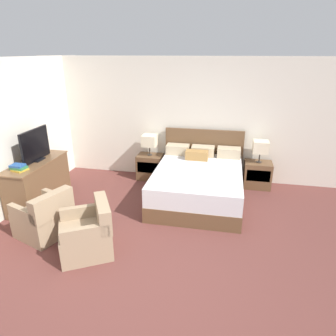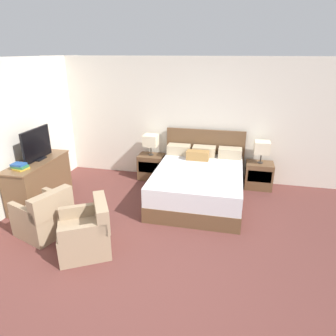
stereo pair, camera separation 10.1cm
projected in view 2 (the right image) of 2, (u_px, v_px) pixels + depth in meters
The scene contains 15 objects.
ground_plane at pixel (144, 270), 3.93m from camera, with size 9.71×9.71×0.00m, color brown.
wall_back at pixel (187, 120), 6.43m from camera, with size 6.64×0.06×2.59m, color silver.
wall_left at pixel (13, 136), 5.22m from camera, with size 0.06×5.04×2.59m, color silver.
bed at pixel (199, 182), 5.72m from camera, with size 1.67×2.10×1.13m.
nightstand_left at pixel (151, 167), 6.68m from camera, with size 0.55×0.41×0.55m.
nightstand_right at pixel (259, 175), 6.21m from camera, with size 0.55×0.41×0.55m.
table_lamp_left at pixel (151, 141), 6.46m from camera, with size 0.30×0.30×0.46m.
table_lamp_right at pixel (262, 148), 5.99m from camera, with size 0.30×0.30×0.46m.
dresser at pixel (40, 181), 5.55m from camera, with size 0.51×1.40×0.83m.
tv at pixel (37, 145), 5.38m from camera, with size 0.18×0.77×0.57m.
book_red_cover at pixel (21, 168), 5.01m from camera, with size 0.22×0.20×0.03m, color gold.
book_blue_cover at pixel (20, 166), 5.00m from camera, with size 0.24×0.17×0.04m, color #2D7042.
book_small_top at pixel (19, 164), 4.99m from camera, with size 0.21×0.17×0.03m, color #234C8E.
armchair_by_window at pixel (45, 217), 4.63m from camera, with size 0.88×0.87×0.76m.
armchair_companion at pixel (87, 233), 4.22m from camera, with size 0.94×0.93×0.76m.
Camera 2 is at (1.00, -3.03, 2.68)m, focal length 32.00 mm.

